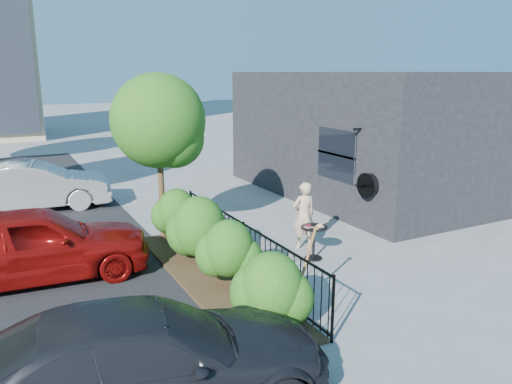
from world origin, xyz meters
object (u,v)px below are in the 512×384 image
patio_tree (162,127)px  car_silver (35,186)px  cafe_table (314,237)px  woman (304,215)px  shovel (303,273)px  car_darkgrey (145,361)px  car_red (34,244)px

patio_tree → car_silver: size_ratio=0.91×
cafe_table → woman: size_ratio=0.50×
woman → shovel: 3.09m
car_silver → shovel: bearing=-150.5°
patio_tree → car_silver: bearing=119.3°
car_silver → car_darkgrey: bearing=-169.5°
shovel → patio_tree: bearing=102.1°
shovel → car_red: (-3.98, 3.46, 0.10)m
car_red → car_darkgrey: size_ratio=0.96×
shovel → car_darkgrey: size_ratio=0.32×
cafe_table → shovel: size_ratio=0.53×
car_darkgrey → shovel: bearing=-57.1°
woman → car_darkgrey: size_ratio=0.34×
car_darkgrey → woman: bearing=-41.6°
car_red → car_darkgrey: 4.93m
car_red → car_silver: (0.45, 5.67, -0.03)m
cafe_table → shovel: (-1.48, -1.86, 0.14)m
woman → car_darkgrey: 6.26m
cafe_table → car_silver: (-5.02, 7.27, 0.20)m
shovel → car_silver: bearing=111.2°
cafe_table → car_silver: 8.84m
car_silver → car_darkgrey: (0.40, -10.53, -0.05)m
car_silver → patio_tree: bearing=-142.3°
car_silver → car_red: bearing=-176.2°
woman → car_silver: woman is taller
woman → car_red: woman is taller
shovel → cafe_table: bearing=51.4°
patio_tree → cafe_table: size_ratio=5.02×
patio_tree → shovel: bearing=-77.9°
patio_tree → cafe_table: (2.46, -2.72, -2.25)m
car_red → car_darkgrey: bearing=-165.8°
patio_tree → cafe_table: bearing=-47.9°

